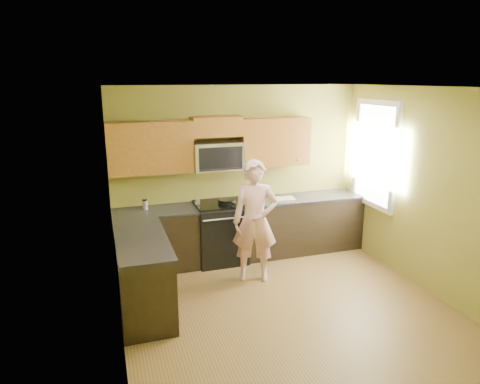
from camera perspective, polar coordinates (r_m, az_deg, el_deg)
name	(u,v)px	position (r m, az deg, el deg)	size (l,w,h in m)	color
floor	(287,308)	(5.65, 6.24, -14.97)	(4.00, 4.00, 0.00)	brown
ceiling	(294,87)	(4.91, 7.13, 13.56)	(4.00, 4.00, 0.00)	white
wall_back	(238,171)	(6.93, -0.22, 2.73)	(4.00, 4.00, 0.00)	olive
wall_front	(401,277)	(3.52, 20.50, -10.46)	(4.00, 4.00, 0.00)	olive
wall_left	(114,222)	(4.68, -16.28, -3.82)	(4.00, 4.00, 0.00)	olive
wall_right	(429,192)	(6.20, 23.71, 0.03)	(4.00, 4.00, 0.00)	olive
cabinet_back_run	(244,231)	(6.90, 0.55, -5.17)	(4.00, 0.60, 0.88)	black
cabinet_left_run	(143,274)	(5.58, -12.73, -10.55)	(0.60, 1.60, 0.88)	black
countertop_back	(244,203)	(6.75, 0.59, -1.53)	(4.00, 0.62, 0.04)	black
countertop_left	(141,240)	(5.41, -12.90, -6.13)	(0.62, 1.60, 0.04)	black
stove	(220,232)	(6.76, -2.61, -5.31)	(0.76, 0.65, 0.95)	black
microwave	(217,169)	(6.61, -3.00, 3.01)	(0.76, 0.40, 0.42)	silver
upper_cab_left	(152,173)	(6.46, -11.59, 2.46)	(1.22, 0.33, 0.75)	brown
upper_cab_right	(274,165)	(6.94, 4.46, 3.55)	(1.12, 0.33, 0.75)	brown
upper_cab_over_mw	(216,126)	(6.54, -3.15, 8.65)	(0.76, 0.33, 0.30)	brown
window	(375,154)	(7.05, 17.43, 4.75)	(0.06, 1.06, 1.66)	white
woman	(255,221)	(6.04, 2.00, -3.88)	(0.63, 0.42, 1.73)	#E77E73
frying_pan	(227,203)	(6.61, -1.74, -1.45)	(0.27, 0.47, 0.06)	black
butter_tub	(243,205)	(6.63, 0.42, -1.67)	(0.11, 0.11, 0.08)	#E9F440
toast_slice	(277,200)	(6.86, 4.86, -1.07)	(0.11, 0.11, 0.01)	#B27F47
napkin_a	(261,201)	(6.74, 2.81, -1.14)	(0.11, 0.12, 0.06)	silver
napkin_b	(257,202)	(6.66, 2.22, -1.29)	(0.12, 0.13, 0.07)	silver
dish_towel	(285,200)	(6.83, 5.96, -1.01)	(0.30, 0.24, 0.05)	white
travel_mug	(145,210)	(6.52, -12.38, -2.29)	(0.07, 0.07, 0.16)	silver
glass_c	(198,202)	(6.55, -5.60, -1.38)	(0.07, 0.07, 0.12)	silver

